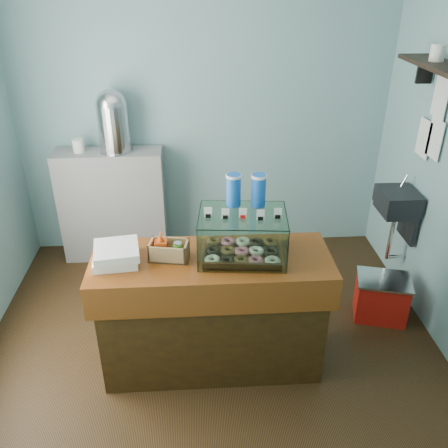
{
  "coord_description": "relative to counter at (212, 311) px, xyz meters",
  "views": [
    {
      "loc": [
        -0.09,
        -2.9,
        2.59
      ],
      "look_at": [
        0.09,
        -0.15,
        1.1
      ],
      "focal_mm": 38.0,
      "sensor_mm": 36.0,
      "label": 1
    }
  ],
  "objects": [
    {
      "name": "display_case",
      "position": [
        0.21,
        0.05,
        0.61
      ],
      "size": [
        0.6,
        0.47,
        0.53
      ],
      "rotation": [
        0.0,
        0.0,
        -0.09
      ],
      "color": "#341E0F",
      "rests_on": "counter"
    },
    {
      "name": "coffee_urn",
      "position": [
        -0.81,
        1.57,
        0.94
      ],
      "size": [
        0.31,
        0.31,
        0.57
      ],
      "color": "silver",
      "rests_on": "back_shelf"
    },
    {
      "name": "room_shell",
      "position": [
        0.03,
        0.26,
        1.25
      ],
      "size": [
        3.54,
        3.04,
        2.82
      ],
      "color": "#75A4AA",
      "rests_on": "ground"
    },
    {
      "name": "red_cooler",
      "position": [
        1.41,
        0.43,
        -0.27
      ],
      "size": [
        0.49,
        0.42,
        0.37
      ],
      "rotation": [
        0.0,
        0.0,
        -0.26
      ],
      "color": "red",
      "rests_on": "ground"
    },
    {
      "name": "back_shelf",
      "position": [
        -0.9,
        1.57,
        0.09
      ],
      "size": [
        1.0,
        0.32,
        1.1
      ],
      "primitive_type": "cube",
      "color": "gray",
      "rests_on": "ground"
    },
    {
      "name": "pastry_boxes",
      "position": [
        -0.62,
        0.0,
        0.5
      ],
      "size": [
        0.33,
        0.32,
        0.11
      ],
      "rotation": [
        0.0,
        0.0,
        0.1
      ],
      "color": "white",
      "rests_on": "counter"
    },
    {
      "name": "condiment_crate",
      "position": [
        -0.29,
        0.02,
        0.51
      ],
      "size": [
        0.27,
        0.19,
        0.19
      ],
      "rotation": [
        0.0,
        0.0,
        -0.18
      ],
      "color": "#A68753",
      "rests_on": "counter"
    },
    {
      "name": "ground",
      "position": [
        0.0,
        0.25,
        -0.46
      ],
      "size": [
        3.5,
        3.5,
        0.0
      ],
      "primitive_type": "plane",
      "color": "black",
      "rests_on": "ground"
    },
    {
      "name": "counter",
      "position": [
        0.0,
        0.0,
        0.0
      ],
      "size": [
        1.6,
        0.6,
        0.9
      ],
      "color": "#3B240B",
      "rests_on": "ground"
    }
  ]
}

